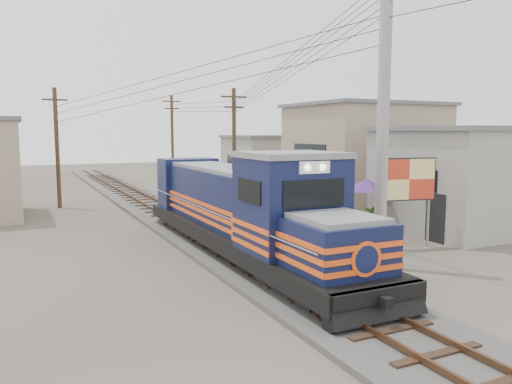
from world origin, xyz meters
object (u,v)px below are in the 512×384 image
locomotive (243,212)px  market_umbrella (367,185)px  billboard (408,182)px  vendor (348,211)px

locomotive → market_umbrella: 7.45m
locomotive → billboard: 6.49m
market_umbrella → locomotive: bearing=-163.3°
billboard → market_umbrella: billboard is taller
billboard → vendor: bearing=95.5°
locomotive → market_umbrella: bearing=16.7°
market_umbrella → vendor: size_ratio=1.70×
vendor → billboard: bearing=81.6°
billboard → market_umbrella: 3.72m
locomotive → vendor: bearing=23.6°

